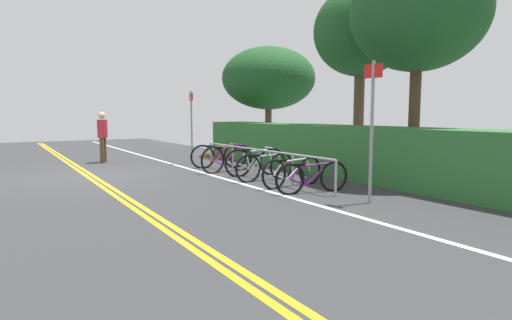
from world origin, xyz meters
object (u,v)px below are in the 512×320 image
at_px(bicycle_4, 292,172).
at_px(bicycle_5, 312,177).
at_px(bike_rack, 259,156).
at_px(sign_post_far, 372,120).
at_px(bicycle_2, 255,162).
at_px(sign_post_near, 191,121).
at_px(bicycle_1, 227,159).
at_px(tree_far_right, 418,13).
at_px(bicycle_3, 265,167).
at_px(bicycle_0, 219,156).
at_px(tree_mid, 361,33).
at_px(tree_near_left, 269,79).
at_px(pedestrian, 103,134).

xyz_separation_m(bicycle_4, bicycle_5, (0.82, -0.11, -0.00)).
bearing_deg(bike_rack, sign_post_far, 1.50).
relative_size(bicycle_2, sign_post_near, 0.73).
height_order(bicycle_1, sign_post_near, sign_post_near).
bearing_deg(sign_post_far, tree_far_right, 115.32).
relative_size(bicycle_3, sign_post_near, 0.71).
bearing_deg(sign_post_far, bicycle_2, 179.49).
relative_size(bicycle_0, tree_mid, 0.31).
relative_size(bicycle_1, tree_far_right, 0.33).
height_order(bicycle_0, tree_far_right, tree_far_right).
relative_size(bicycle_1, tree_near_left, 0.42).
relative_size(sign_post_near, sign_post_far, 0.92).
relative_size(bike_rack, bicycle_2, 3.34).
bearing_deg(sign_post_far, sign_post_near, -177.47).
xyz_separation_m(bike_rack, bicycle_3, (0.42, -0.09, -0.22)).
bearing_deg(bicycle_2, tree_mid, 88.08).
distance_m(bicycle_0, tree_mid, 5.56).
bearing_deg(tree_far_right, bicycle_3, -119.88).
bearing_deg(pedestrian, bicycle_4, 20.21).
distance_m(bike_rack, sign_post_near, 3.84).
distance_m(bicycle_4, sign_post_near, 5.29).
height_order(tree_near_left, tree_mid, tree_mid).
height_order(bicycle_2, sign_post_far, sign_post_far).
height_order(bike_rack, bicycle_5, bike_rack).
bearing_deg(tree_near_left, bicycle_5, -26.86).
bearing_deg(bicycle_4, bicycle_5, -7.44).
xyz_separation_m(bicycle_3, tree_near_left, (-5.21, 3.52, 2.63)).
distance_m(bike_rack, bicycle_0, 2.38).
bearing_deg(bicycle_0, sign_post_far, 0.36).
relative_size(tree_near_left, tree_far_right, 0.78).
height_order(bicycle_0, tree_mid, tree_mid).
xyz_separation_m(bike_rack, sign_post_far, (3.61, 0.09, 0.96)).
relative_size(sign_post_near, tree_near_left, 0.56).
bearing_deg(bicycle_2, bike_rack, -17.97).
xyz_separation_m(bicycle_1, bicycle_2, (1.04, 0.28, -0.01)).
bearing_deg(bicycle_4, bicycle_2, 174.90).
bearing_deg(bicycle_0, bike_rack, -1.39).
height_order(bicycle_2, sign_post_near, sign_post_near).
distance_m(sign_post_near, sign_post_far, 7.35).
bearing_deg(sign_post_near, tree_mid, 48.75).
bearing_deg(pedestrian, bike_rack, 25.17).
bearing_deg(bicycle_3, sign_post_far, 3.36).
height_order(bicycle_1, bicycle_2, bicycle_1).
xyz_separation_m(sign_post_far, tree_near_left, (-8.40, 3.34, 1.46)).
relative_size(sign_post_far, tree_near_left, 0.61).
xyz_separation_m(bicycle_4, tree_mid, (-1.73, 3.74, 3.67)).
xyz_separation_m(bicycle_5, pedestrian, (-7.83, -2.47, 0.65)).
relative_size(bicycle_0, bicycle_3, 0.99).
distance_m(bicycle_1, pedestrian, 4.84).
height_order(tree_mid, tree_far_right, tree_far_right).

